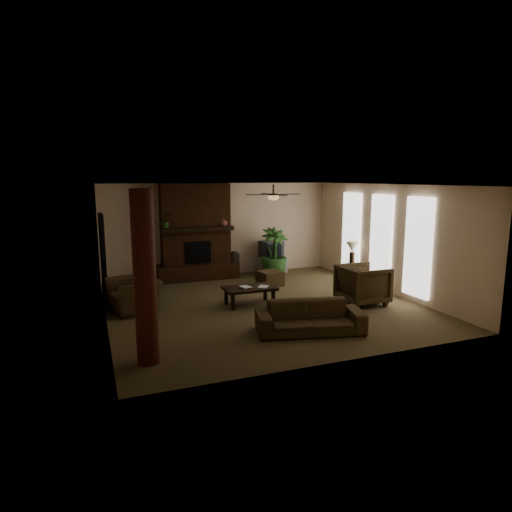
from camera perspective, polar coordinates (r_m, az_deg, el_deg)
name	(u,v)px	position (r m, az deg, el deg)	size (l,w,h in m)	color
room_shell	(262,246)	(10.15, 0.81, 1.29)	(7.00, 7.00, 7.00)	brown
fireplace	(196,240)	(13.00, -7.78, 2.07)	(2.40, 0.70, 2.80)	#452612
windows	(381,240)	(12.03, 15.89, 2.06)	(0.08, 3.65, 2.35)	white
log_column	(145,278)	(7.13, -14.22, -2.84)	(0.36, 0.36, 2.80)	#572215
doorway	(103,258)	(11.28, -19.22, -0.19)	(0.10, 1.00, 2.10)	black
ceiling_fan	(273,196)	(10.47, 2.26, 7.77)	(1.35, 1.35, 0.37)	#302015
sofa	(310,312)	(8.60, 7.01, -7.25)	(2.06, 0.60, 0.80)	#45361D
armchair_left	(134,290)	(10.26, -15.54, -4.22)	(1.10, 0.72, 0.96)	#45361D
armchair_right	(363,283)	(10.71, 13.71, -3.37)	(1.00, 0.93, 1.03)	#45361D
coffee_table	(250,289)	(10.34, -0.84, -4.35)	(1.20, 0.70, 0.43)	black
ottoman	(270,278)	(12.24, 1.84, -2.90)	(0.60, 0.60, 0.40)	#45361D
tv_stand	(273,265)	(13.83, 2.17, -1.16)	(0.85, 0.50, 0.50)	silver
tv	(271,249)	(13.71, 1.99, 0.91)	(0.72, 0.62, 0.52)	#343437
floor_vase	(234,262)	(13.35, -2.87, -0.78)	(0.34, 0.34, 0.77)	#2D2219
floor_plant	(274,263)	(13.21, 2.32, -0.97)	(0.83, 1.48, 0.83)	#2B5221
side_table_left	(146,291)	(10.91, -14.09, -4.43)	(0.50, 0.50, 0.55)	black
lamp_left	(146,261)	(10.73, -14.12, -0.69)	(0.41, 0.41, 0.65)	#302015
side_table_right	(352,274)	(12.69, 12.39, -2.31)	(0.50, 0.50, 0.55)	black
lamp_right	(352,248)	(12.60, 12.38, 0.96)	(0.43, 0.43, 0.65)	#302015
mantel_plant	(166,223)	(12.54, -11.66, 4.28)	(0.38, 0.42, 0.33)	#2B5221
mantel_vase	(224,222)	(12.94, -4.22, 4.39)	(0.22, 0.23, 0.22)	#99513D
book_a	(241,282)	(10.20, -1.91, -3.40)	(0.22, 0.03, 0.29)	#999999
book_b	(259,281)	(10.30, 0.36, -3.25)	(0.21, 0.02, 0.29)	#999999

